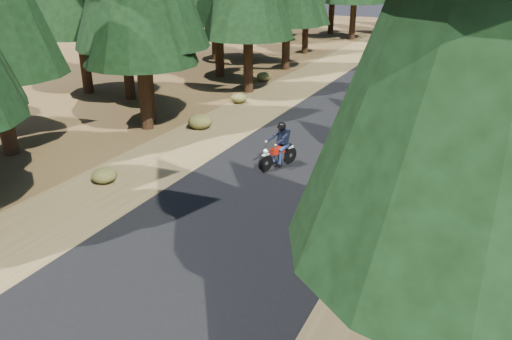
# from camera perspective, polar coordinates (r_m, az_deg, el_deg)

# --- Properties ---
(ground) EXTENTS (120.00, 120.00, 0.00)m
(ground) POSITION_cam_1_polar(r_m,az_deg,el_deg) (12.98, -2.87, -6.77)
(ground) COLOR #4D371B
(ground) RESTS_ON ground
(road) EXTENTS (6.00, 100.00, 0.01)m
(road) POSITION_cam_1_polar(r_m,az_deg,el_deg) (17.12, 5.04, 0.61)
(road) COLOR black
(road) RESTS_ON ground
(shoulder_l) EXTENTS (3.20, 100.00, 0.01)m
(shoulder_l) POSITION_cam_1_polar(r_m,az_deg,el_deg) (19.09, -7.99, 2.78)
(shoulder_l) COLOR brown
(shoulder_l) RESTS_ON ground
(shoulder_r) EXTENTS (3.20, 100.00, 0.01)m
(shoulder_r) POSITION_cam_1_polar(r_m,az_deg,el_deg) (16.25, 20.39, -2.00)
(shoulder_r) COLOR brown
(shoulder_r) RESTS_ON ground
(understory_shrubs) EXTENTS (15.32, 29.87, 0.60)m
(understory_shrubs) POSITION_cam_1_polar(r_m,az_deg,el_deg) (19.22, 10.64, 3.55)
(understory_shrubs) COLOR #474C1E
(understory_shrubs) RESTS_ON ground
(rider_lead) EXTENTS (0.99, 1.67, 1.43)m
(rider_lead) POSITION_cam_1_polar(r_m,az_deg,el_deg) (13.08, 6.78, -4.28)
(rider_lead) COLOR silver
(rider_lead) RESTS_ON road
(rider_follow) EXTENTS (1.16, 1.80, 1.54)m
(rider_follow) POSITION_cam_1_polar(r_m,az_deg,el_deg) (16.69, 2.53, 1.98)
(rider_follow) COLOR #9F170A
(rider_follow) RESTS_ON road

